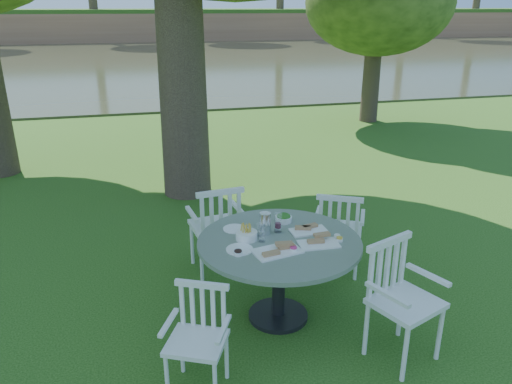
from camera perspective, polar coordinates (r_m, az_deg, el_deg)
ground at (r=5.67m, az=0.51°, el=-8.77°), size 140.00×140.00×0.00m
table at (r=4.54m, az=2.66°, el=-7.16°), size 1.47×1.47×0.81m
chair_ne at (r=5.40m, az=9.43°, el=-3.98°), size 0.63×0.62×0.95m
chair_nw at (r=5.36m, az=-4.38°, el=-3.57°), size 0.56×0.53×1.01m
chair_sw at (r=3.91m, az=-6.47°, el=-15.30°), size 0.55×0.54×0.83m
chair_se at (r=4.31m, az=15.81°, el=-10.74°), size 0.65×0.63×1.00m
tableware at (r=4.51m, az=1.72°, el=-4.73°), size 1.05×0.84×0.21m
river at (r=27.94m, az=-12.01°, el=14.38°), size 100.00×28.00×0.12m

